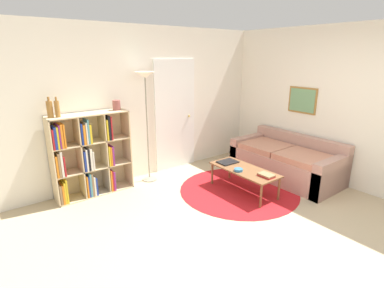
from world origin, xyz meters
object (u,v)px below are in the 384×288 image
laptop (228,162)px  couch (287,161)px  bottle_left (50,109)px  bottle_middle (57,109)px  floor_lamp (146,87)px  bowl (238,170)px  coffee_table (244,171)px  bookshelf (87,156)px  vase_on_shelf (116,105)px

laptop → couch: bearing=-20.3°
bottle_left → bottle_middle: size_ratio=1.01×
floor_lamp → bottle_left: (-1.46, 0.07, -0.20)m
bowl → couch: bearing=-1.2°
couch → bottle_left: bottle_left is taller
couch → coffee_table: 1.09m
bookshelf → couch: bearing=-25.0°
bottle_left → vase_on_shelf: size_ratio=1.85×
coffee_table → bottle_left: size_ratio=3.97×
bottle_middle → vase_on_shelf: size_ratio=1.83×
laptop → bottle_left: bearing=157.0°
floor_lamp → vase_on_shelf: floor_lamp is taller
bowl → bottle_left: bearing=148.4°
floor_lamp → laptop: size_ratio=5.69×
couch → vase_on_shelf: size_ratio=12.11×
couch → bowl: size_ratio=13.89×
laptop → bottle_middle: bottle_middle is taller
couch → vase_on_shelf: (-2.55, 1.43, 1.09)m
couch → bowl: couch is taller
bowl → vase_on_shelf: (-1.32, 1.40, 0.96)m
bowl → bottle_middle: bearing=147.9°
bookshelf → coffee_table: 2.45m
bookshelf → laptop: bookshelf is taller
bottle_left → vase_on_shelf: bearing=-0.3°
bookshelf → coffee_table: (2.00, -1.40, -0.28)m
floor_lamp → bottle_left: bearing=177.4°
laptop → bottle_middle: size_ratio=1.16×
couch → laptop: (-1.10, 0.41, 0.12)m
couch → bottle_middle: (-3.43, 1.40, 1.13)m
bookshelf → bottle_left: bearing=-179.9°
floor_lamp → coffee_table: (0.97, -1.33, -1.26)m
couch → coffee_table: bearing=178.2°
bookshelf → bottle_left: (-0.44, -0.00, 0.78)m
bottle_left → couch: bearing=-22.2°
floor_lamp → bottle_left: 1.47m
bookshelf → bottle_left: 0.89m
laptop → bottle_middle: 2.73m
bookshelf → coffee_table: size_ratio=1.13×
bookshelf → couch: (3.08, -1.43, -0.35)m
couch → laptop: bearing=159.7°
bottle_middle → bookshelf: bearing=5.0°
couch → floor_lamp: bearing=146.4°
bowl → bottle_middle: size_ratio=0.48×
coffee_table → floor_lamp: bearing=126.1°
bottle_left → floor_lamp: bearing=-2.6°
floor_lamp → couch: bearing=-33.6°
laptop → bottle_middle: bearing=156.8°
bowl → vase_on_shelf: bearing=133.3°
laptop → bottle_middle: (-2.33, 1.00, 1.01)m
floor_lamp → bottle_middle: bearing=178.4°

